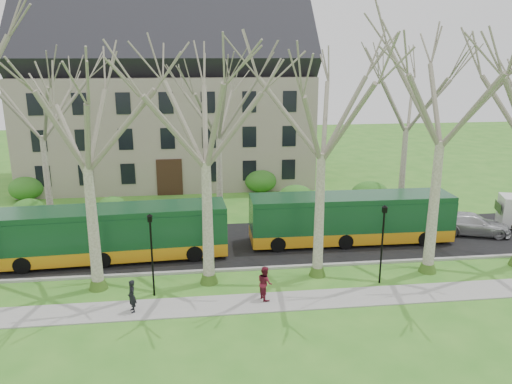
% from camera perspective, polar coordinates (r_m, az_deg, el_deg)
% --- Properties ---
extents(ground, '(120.00, 120.00, 0.00)m').
position_cam_1_polar(ground, '(27.69, 1.28, -10.09)').
color(ground, '#367B23').
rests_on(ground, ground).
extents(sidewalk, '(70.00, 2.00, 0.06)m').
position_cam_1_polar(sidewalk, '(25.47, 2.10, -12.44)').
color(sidewalk, gray).
rests_on(sidewalk, ground).
extents(road, '(80.00, 8.00, 0.06)m').
position_cam_1_polar(road, '(32.68, -0.10, -5.90)').
color(road, black).
rests_on(road, ground).
extents(curb, '(80.00, 0.25, 0.14)m').
position_cam_1_polar(curb, '(29.01, 0.85, -8.69)').
color(curb, '#A5A39E').
rests_on(curb, ground).
extents(building, '(26.50, 12.20, 16.00)m').
position_cam_1_polar(building, '(48.91, -9.89, 10.74)').
color(building, gray).
rests_on(building, ground).
extents(tree_row_verge, '(49.00, 7.00, 14.00)m').
position_cam_1_polar(tree_row_verge, '(25.74, 1.28, 4.39)').
color(tree_row_verge, gray).
rests_on(tree_row_verge, ground).
extents(tree_row_far, '(33.00, 7.00, 12.00)m').
position_cam_1_polar(tree_row_far, '(36.27, -3.25, 6.04)').
color(tree_row_far, gray).
rests_on(tree_row_far, ground).
extents(lamp_row, '(36.22, 0.22, 4.30)m').
position_cam_1_polar(lamp_row, '(25.75, 1.63, -5.88)').
color(lamp_row, black).
rests_on(lamp_row, ground).
extents(hedges, '(30.60, 8.60, 2.00)m').
position_cam_1_polar(hedges, '(40.24, -8.17, -0.44)').
color(hedges, '#1B601C').
rests_on(hedges, ground).
extents(bus_lead, '(13.29, 3.45, 3.29)m').
position_cam_1_polar(bus_lead, '(30.89, -15.83, -4.50)').
color(bus_lead, '#124022').
rests_on(bus_lead, road).
extents(bus_follow, '(13.08, 2.90, 3.26)m').
position_cam_1_polar(bus_follow, '(32.97, 10.78, -2.92)').
color(bus_follow, '#124022').
rests_on(bus_follow, road).
extents(sedan, '(5.27, 3.39, 1.42)m').
position_cam_1_polar(sedan, '(37.11, 23.48, -3.36)').
color(sedan, '#BABBBF').
rests_on(sedan, road).
extents(pedestrian_a, '(0.57, 0.68, 1.60)m').
position_cam_1_polar(pedestrian_a, '(24.90, -14.01, -11.48)').
color(pedestrian_a, black).
rests_on(pedestrian_a, sidewalk).
extents(pedestrian_b, '(0.88, 1.00, 1.74)m').
position_cam_1_polar(pedestrian_b, '(25.32, 1.03, -10.34)').
color(pedestrian_b, maroon).
rests_on(pedestrian_b, sidewalk).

